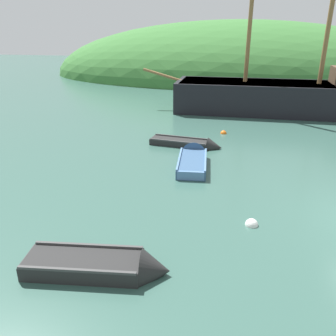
{
  "coord_description": "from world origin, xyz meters",
  "views": [
    {
      "loc": [
        -5.15,
        -10.53,
        5.91
      ],
      "look_at": [
        -7.61,
        3.24,
        0.14
      ],
      "focal_mm": 37.23,
      "sensor_mm": 36.0,
      "label": 1
    }
  ],
  "objects_px": {
    "rowboat_near_dock": "(105,267)",
    "rowboat_portside": "(193,160)",
    "sailing_ship": "(285,101)",
    "rowboat_center": "(190,144)",
    "buoy_white": "(252,225)",
    "buoy_orange": "(223,133)"
  },
  "relations": [
    {
      "from": "rowboat_near_dock",
      "to": "rowboat_portside",
      "type": "height_order",
      "value": "rowboat_portside"
    },
    {
      "from": "sailing_ship",
      "to": "rowboat_center",
      "type": "height_order",
      "value": "sailing_ship"
    },
    {
      "from": "buoy_white",
      "to": "buoy_orange",
      "type": "relative_size",
      "value": 1.15
    },
    {
      "from": "rowboat_center",
      "to": "buoy_orange",
      "type": "height_order",
      "value": "rowboat_center"
    },
    {
      "from": "rowboat_portside",
      "to": "buoy_white",
      "type": "relative_size",
      "value": 8.67
    },
    {
      "from": "rowboat_center",
      "to": "rowboat_near_dock",
      "type": "relative_size",
      "value": 1.02
    },
    {
      "from": "buoy_orange",
      "to": "buoy_white",
      "type": "bearing_deg",
      "value": -83.24
    },
    {
      "from": "buoy_white",
      "to": "rowboat_near_dock",
      "type": "bearing_deg",
      "value": -141.81
    },
    {
      "from": "rowboat_center",
      "to": "rowboat_near_dock",
      "type": "bearing_deg",
      "value": -86.95
    },
    {
      "from": "rowboat_portside",
      "to": "buoy_white",
      "type": "xyz_separation_m",
      "value": [
        2.44,
        -5.0,
        -0.14
      ]
    },
    {
      "from": "rowboat_center",
      "to": "rowboat_portside",
      "type": "bearing_deg",
      "value": -71.98
    },
    {
      "from": "buoy_white",
      "to": "buoy_orange",
      "type": "bearing_deg",
      "value": 96.76
    },
    {
      "from": "rowboat_near_dock",
      "to": "rowboat_portside",
      "type": "bearing_deg",
      "value": 74.87
    },
    {
      "from": "rowboat_near_dock",
      "to": "rowboat_center",
      "type": "bearing_deg",
      "value": 79.3
    },
    {
      "from": "rowboat_portside",
      "to": "buoy_orange",
      "type": "height_order",
      "value": "rowboat_portside"
    },
    {
      "from": "buoy_white",
      "to": "buoy_orange",
      "type": "distance_m",
      "value": 10.1
    },
    {
      "from": "sailing_ship",
      "to": "rowboat_near_dock",
      "type": "xyz_separation_m",
      "value": [
        -6.72,
        -19.03,
        -0.68
      ]
    },
    {
      "from": "rowboat_portside",
      "to": "rowboat_near_dock",
      "type": "bearing_deg",
      "value": 166.54
    },
    {
      "from": "rowboat_center",
      "to": "rowboat_portside",
      "type": "relative_size",
      "value": 1.08
    },
    {
      "from": "sailing_ship",
      "to": "rowboat_near_dock",
      "type": "bearing_deg",
      "value": 71.71
    },
    {
      "from": "buoy_orange",
      "to": "rowboat_portside",
      "type": "bearing_deg",
      "value": -104.0
    },
    {
      "from": "buoy_white",
      "to": "rowboat_center",
      "type": "bearing_deg",
      "value": 111.1
    }
  ]
}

